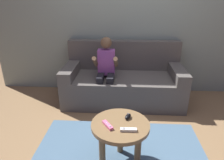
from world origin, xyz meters
TOP-DOWN VIEW (x-y plane):
  - ground_plane at (0.00, 0.00)m, footprint 9.02×9.02m
  - wall_back at (0.00, 1.54)m, footprint 4.51×0.05m
  - couch at (-0.13, 1.15)m, footprint 1.74×0.80m
  - person_seated_on_couch at (-0.37, 0.97)m, footprint 0.34×0.41m
  - coffee_table at (-0.14, -0.18)m, footprint 0.52×0.52m
  - game_remote_pink_near_edge at (-0.25, -0.24)m, footprint 0.11×0.14m
  - nunchuk_black at (-0.07, -0.10)m, footprint 0.08×0.10m
  - game_remote_white_far_corner at (-0.07, -0.29)m, footprint 0.14×0.04m

SIDE VIEW (x-z plane):
  - ground_plane at x=0.00m, z-range 0.00..0.00m
  - couch at x=-0.13m, z-range -0.14..0.73m
  - coffee_table at x=-0.14m, z-range 0.14..0.59m
  - game_remote_pink_near_edge at x=-0.25m, z-range 0.45..0.48m
  - game_remote_white_far_corner at x=-0.07m, z-range 0.45..0.48m
  - nunchuk_black at x=-0.07m, z-range 0.45..0.50m
  - person_seated_on_couch at x=-0.37m, z-range 0.07..1.05m
  - wall_back at x=0.00m, z-range 0.00..2.50m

